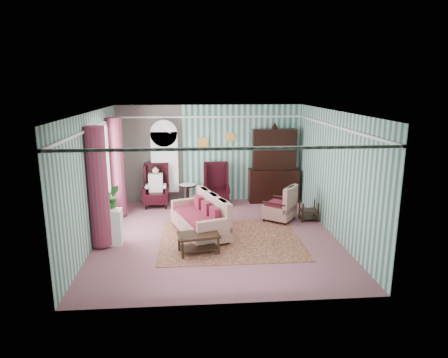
{
  "coord_description": "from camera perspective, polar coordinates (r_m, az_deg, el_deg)",
  "views": [
    {
      "loc": [
        -0.54,
        -8.84,
        3.49
      ],
      "look_at": [
        0.22,
        0.6,
        1.23
      ],
      "focal_mm": 32.0,
      "sensor_mm": 36.0,
      "label": 1
    }
  ],
  "objects": [
    {
      "name": "room_shell",
      "position": [
        9.13,
        -5.06,
        4.02
      ],
      "size": [
        5.53,
        6.02,
        2.91
      ],
      "color": "#3B6D63",
      "rests_on": "ground"
    },
    {
      "name": "round_side_table",
      "position": [
        11.87,
        -5.23,
        -2.22
      ],
      "size": [
        0.5,
        0.5,
        0.6
      ],
      "primitive_type": "cylinder",
      "color": "black",
      "rests_on": "floor"
    },
    {
      "name": "sofa",
      "position": [
        9.47,
        -3.55,
        -5.17
      ],
      "size": [
        1.61,
        2.15,
        0.95
      ],
      "primitive_type": "cube",
      "rotation": [
        0.0,
        0.0,
        1.91
      ],
      "color": "beige",
      "rests_on": "floor"
    },
    {
      "name": "bookcase",
      "position": [
        11.94,
        -8.42,
        1.82
      ],
      "size": [
        0.8,
        0.28,
        2.24
      ],
      "primitive_type": "cube",
      "color": "white",
      "rests_on": "floor"
    },
    {
      "name": "floral_armchair",
      "position": [
        10.51,
        7.93,
        -3.64
      ],
      "size": [
        1.16,
        1.14,
        0.86
      ],
      "primitive_type": "cube",
      "rotation": [
        0.0,
        0.0,
        0.93
      ],
      "color": "beige",
      "rests_on": "floor"
    },
    {
      "name": "plant_stand",
      "position": [
        9.27,
        -16.03,
        -6.61
      ],
      "size": [
        0.55,
        0.35,
        0.8
      ],
      "primitive_type": "cube",
      "color": "silver",
      "rests_on": "floor"
    },
    {
      "name": "nest_table",
      "position": [
        10.69,
        12.0,
        -4.42
      ],
      "size": [
        0.45,
        0.38,
        0.54
      ],
      "primitive_type": "cube",
      "color": "black",
      "rests_on": "floor"
    },
    {
      "name": "coffee_table",
      "position": [
        8.55,
        -3.65,
        -9.16
      ],
      "size": [
        0.94,
        0.69,
        0.42
      ],
      "primitive_type": "cube",
      "rotation": [
        0.0,
        0.0,
        0.19
      ],
      "color": "black",
      "rests_on": "floor"
    },
    {
      "name": "seated_woman",
      "position": [
        11.7,
        -9.68,
        -1.13
      ],
      "size": [
        0.44,
        0.4,
        1.18
      ],
      "primitive_type": null,
      "color": "white",
      "rests_on": "floor"
    },
    {
      "name": "potted_plant_a",
      "position": [
        9.05,
        -16.71,
        -3.0
      ],
      "size": [
        0.44,
        0.4,
        0.44
      ],
      "primitive_type": "imported",
      "rotation": [
        0.0,
        0.0,
        0.16
      ],
      "color": "#1B581D",
      "rests_on": "plant_stand"
    },
    {
      "name": "potted_plant_c",
      "position": [
        9.16,
        -16.39,
        -3.02
      ],
      "size": [
        0.22,
        0.22,
        0.37
      ],
      "primitive_type": "imported",
      "rotation": [
        0.0,
        0.0,
        -0.07
      ],
      "color": "#19511A",
      "rests_on": "plant_stand"
    },
    {
      "name": "potted_plant_b",
      "position": [
        9.19,
        -15.6,
        -2.4
      ],
      "size": [
        0.34,
        0.31,
        0.53
      ],
      "primitive_type": "imported",
      "rotation": [
        0.0,
        0.0,
        0.28
      ],
      "color": "#1B531A",
      "rests_on": "plant_stand"
    },
    {
      "name": "wingback_right",
      "position": [
        11.66,
        -1.09,
        -0.8
      ],
      "size": [
        0.76,
        0.8,
        1.25
      ],
      "primitive_type": "cube",
      "color": "black",
      "rests_on": "floor"
    },
    {
      "name": "rug",
      "position": [
        9.26,
        0.93,
        -8.69
      ],
      "size": [
        3.2,
        2.6,
        0.01
      ],
      "primitive_type": "cube",
      "color": "#49181E",
      "rests_on": "floor"
    },
    {
      "name": "floor",
      "position": [
        9.52,
        -1.06,
        -8.1
      ],
      "size": [
        6.0,
        6.0,
        0.0
      ],
      "primitive_type": "plane",
      "color": "#864E51",
      "rests_on": "ground"
    },
    {
      "name": "dresser_hutch",
      "position": [
        12.03,
        7.17,
        2.24
      ],
      "size": [
        1.5,
        0.56,
        2.36
      ],
      "primitive_type": "cube",
      "color": "black",
      "rests_on": "floor"
    },
    {
      "name": "wingback_left",
      "position": [
        11.69,
        -9.68,
        -0.96
      ],
      "size": [
        0.76,
        0.8,
        1.25
      ],
      "primitive_type": "cube",
      "color": "black",
      "rests_on": "floor"
    }
  ]
}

